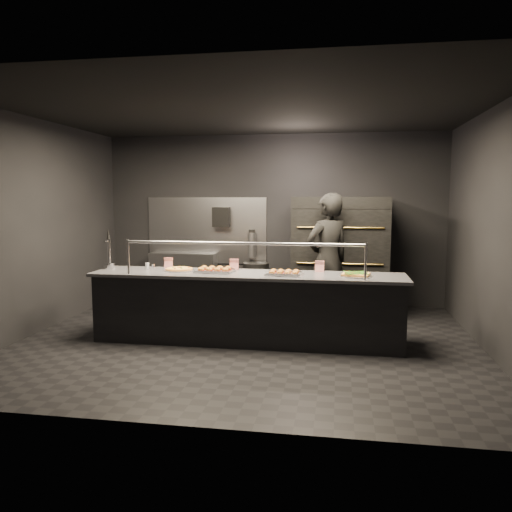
{
  "coord_description": "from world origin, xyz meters",
  "views": [
    {
      "loc": [
        1.17,
        -6.33,
        1.92
      ],
      "look_at": [
        0.09,
        0.2,
        1.12
      ],
      "focal_mm": 35.0,
      "sensor_mm": 36.0,
      "label": 1
    }
  ],
  "objects_px": {
    "towel_dispenser": "(221,217)",
    "square_pizza": "(356,275)",
    "beer_tap": "(109,257)",
    "slider_tray_a": "(215,270)",
    "pizza_oven": "(340,255)",
    "prep_shelf": "(184,277)",
    "slider_tray_b": "(284,273)",
    "worker": "(328,260)",
    "round_pizza": "(179,269)",
    "trash_bin": "(256,284)",
    "service_counter": "(247,307)",
    "fire_extinguisher": "(252,245)"
  },
  "relations": [
    {
      "from": "slider_tray_a",
      "to": "square_pizza",
      "type": "height_order",
      "value": "slider_tray_a"
    },
    {
      "from": "pizza_oven",
      "to": "towel_dispenser",
      "type": "bearing_deg",
      "value": 166.86
    },
    {
      "from": "towel_dispenser",
      "to": "slider_tray_b",
      "type": "distance_m",
      "value": 2.9
    },
    {
      "from": "trash_bin",
      "to": "prep_shelf",
      "type": "bearing_deg",
      "value": 173.7
    },
    {
      "from": "slider_tray_a",
      "to": "pizza_oven",
      "type": "bearing_deg",
      "value": 48.97
    },
    {
      "from": "prep_shelf",
      "to": "square_pizza",
      "type": "bearing_deg",
      "value": -37.87
    },
    {
      "from": "beer_tap",
      "to": "slider_tray_b",
      "type": "distance_m",
      "value": 2.46
    },
    {
      "from": "beer_tap",
      "to": "round_pizza",
      "type": "height_order",
      "value": "beer_tap"
    },
    {
      "from": "prep_shelf",
      "to": "slider_tray_b",
      "type": "xyz_separation_m",
      "value": [
        2.1,
        -2.39,
        0.5
      ]
    },
    {
      "from": "towel_dispenser",
      "to": "beer_tap",
      "type": "height_order",
      "value": "towel_dispenser"
    },
    {
      "from": "fire_extinguisher",
      "to": "slider_tray_b",
      "type": "xyz_separation_m",
      "value": [
        0.85,
        -2.47,
        -0.11
      ]
    },
    {
      "from": "pizza_oven",
      "to": "prep_shelf",
      "type": "height_order",
      "value": "pizza_oven"
    },
    {
      "from": "prep_shelf",
      "to": "service_counter",
      "type": "bearing_deg",
      "value": -55.41
    },
    {
      "from": "towel_dispenser",
      "to": "trash_bin",
      "type": "bearing_deg",
      "value": -18.42
    },
    {
      "from": "fire_extinguisher",
      "to": "slider_tray_a",
      "type": "xyz_separation_m",
      "value": [
        -0.09,
        -2.38,
        -0.11
      ]
    },
    {
      "from": "worker",
      "to": "service_counter",
      "type": "bearing_deg",
      "value": 9.66
    },
    {
      "from": "prep_shelf",
      "to": "fire_extinguisher",
      "type": "relative_size",
      "value": 2.38
    },
    {
      "from": "prep_shelf",
      "to": "round_pizza",
      "type": "height_order",
      "value": "round_pizza"
    },
    {
      "from": "towel_dispenser",
      "to": "square_pizza",
      "type": "distance_m",
      "value": 3.38
    },
    {
      "from": "pizza_oven",
      "to": "slider_tray_b",
      "type": "height_order",
      "value": "pizza_oven"
    },
    {
      "from": "service_counter",
      "to": "prep_shelf",
      "type": "relative_size",
      "value": 3.42
    },
    {
      "from": "worker",
      "to": "prep_shelf",
      "type": "bearing_deg",
      "value": -62.1
    },
    {
      "from": "round_pizza",
      "to": "slider_tray_a",
      "type": "relative_size",
      "value": 0.8
    },
    {
      "from": "service_counter",
      "to": "round_pizza",
      "type": "distance_m",
      "value": 1.06
    },
    {
      "from": "slider_tray_a",
      "to": "square_pizza",
      "type": "bearing_deg",
      "value": -1.04
    },
    {
      "from": "service_counter",
      "to": "square_pizza",
      "type": "bearing_deg",
      "value": -0.52
    },
    {
      "from": "service_counter",
      "to": "towel_dispenser",
      "type": "height_order",
      "value": "towel_dispenser"
    },
    {
      "from": "towel_dispenser",
      "to": "slider_tray_b",
      "type": "xyz_separation_m",
      "value": [
        1.4,
        -2.46,
        -0.6
      ]
    },
    {
      "from": "towel_dispenser",
      "to": "trash_bin",
      "type": "height_order",
      "value": "towel_dispenser"
    },
    {
      "from": "prep_shelf",
      "to": "trash_bin",
      "type": "distance_m",
      "value": 1.37
    },
    {
      "from": "pizza_oven",
      "to": "towel_dispenser",
      "type": "distance_m",
      "value": 2.23
    },
    {
      "from": "worker",
      "to": "round_pizza",
      "type": "bearing_deg",
      "value": -10.32
    },
    {
      "from": "prep_shelf",
      "to": "beer_tap",
      "type": "relative_size",
      "value": 2.16
    },
    {
      "from": "slider_tray_b",
      "to": "pizza_oven",
      "type": "bearing_deg",
      "value": 70.46
    },
    {
      "from": "towel_dispenser",
      "to": "fire_extinguisher",
      "type": "height_order",
      "value": "towel_dispenser"
    },
    {
      "from": "worker",
      "to": "fire_extinguisher",
      "type": "bearing_deg",
      "value": -80.69
    },
    {
      "from": "service_counter",
      "to": "prep_shelf",
      "type": "xyz_separation_m",
      "value": [
        -1.6,
        2.32,
        -0.01
      ]
    },
    {
      "from": "towel_dispenser",
      "to": "worker",
      "type": "distance_m",
      "value": 2.4
    },
    {
      "from": "towel_dispenser",
      "to": "worker",
      "type": "xyz_separation_m",
      "value": [
        1.92,
        -1.32,
        -0.57
      ]
    },
    {
      "from": "fire_extinguisher",
      "to": "worker",
      "type": "bearing_deg",
      "value": -44.0
    },
    {
      "from": "slider_tray_a",
      "to": "worker",
      "type": "bearing_deg",
      "value": 35.8
    },
    {
      "from": "slider_tray_b",
      "to": "trash_bin",
      "type": "height_order",
      "value": "slider_tray_b"
    },
    {
      "from": "prep_shelf",
      "to": "worker",
      "type": "relative_size",
      "value": 0.61
    },
    {
      "from": "round_pizza",
      "to": "slider_tray_b",
      "type": "bearing_deg",
      "value": -6.61
    },
    {
      "from": "beer_tap",
      "to": "square_pizza",
      "type": "relative_size",
      "value": 1.33
    },
    {
      "from": "beer_tap",
      "to": "round_pizza",
      "type": "bearing_deg",
      "value": 0.77
    },
    {
      "from": "round_pizza",
      "to": "worker",
      "type": "height_order",
      "value": "worker"
    },
    {
      "from": "towel_dispenser",
      "to": "slider_tray_a",
      "type": "bearing_deg",
      "value": -78.91
    },
    {
      "from": "towel_dispenser",
      "to": "round_pizza",
      "type": "height_order",
      "value": "towel_dispenser"
    },
    {
      "from": "slider_tray_a",
      "to": "square_pizza",
      "type": "distance_m",
      "value": 1.84
    }
  ]
}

